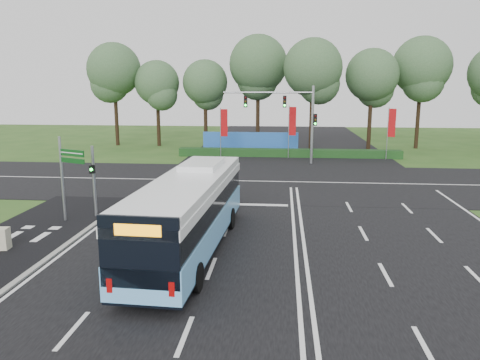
# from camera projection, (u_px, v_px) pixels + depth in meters

# --- Properties ---
(ground) EXTENTS (120.00, 120.00, 0.00)m
(ground) POSITION_uv_depth(u_px,v_px,m) (294.00, 232.00, 22.71)
(ground) COLOR #284D19
(ground) RESTS_ON ground
(road_main) EXTENTS (20.00, 120.00, 0.04)m
(road_main) POSITION_uv_depth(u_px,v_px,m) (294.00, 232.00, 22.71)
(road_main) COLOR black
(road_main) RESTS_ON ground
(road_cross) EXTENTS (120.00, 14.00, 0.05)m
(road_cross) POSITION_uv_depth(u_px,v_px,m) (290.00, 182.00, 34.42)
(road_cross) COLOR black
(road_cross) RESTS_ON ground
(bike_path) EXTENTS (5.00, 18.00, 0.06)m
(bike_path) POSITION_uv_depth(u_px,v_px,m) (15.00, 244.00, 20.89)
(bike_path) COLOR black
(bike_path) RESTS_ON ground
(kerb_strip) EXTENTS (0.25, 18.00, 0.12)m
(kerb_strip) POSITION_uv_depth(u_px,v_px,m) (66.00, 245.00, 20.67)
(kerb_strip) COLOR gray
(kerb_strip) RESTS_ON ground
(city_bus) EXTENTS (3.14, 12.34, 3.51)m
(city_bus) POSITION_uv_depth(u_px,v_px,m) (190.00, 212.00, 19.70)
(city_bus) COLOR #6CBBFB
(city_bus) RESTS_ON ground
(pedestrian_signal) EXTENTS (0.36, 0.43, 3.87)m
(pedestrian_signal) POSITION_uv_depth(u_px,v_px,m) (94.00, 179.00, 24.94)
(pedestrian_signal) COLOR gray
(pedestrian_signal) RESTS_ON ground
(street_sign) EXTENTS (1.61, 0.77, 4.46)m
(street_sign) POSITION_uv_depth(u_px,v_px,m) (66.00, 170.00, 23.84)
(street_sign) COLOR gray
(street_sign) RESTS_ON ground
(utility_cabinet) EXTENTS (0.64, 0.55, 1.00)m
(utility_cabinet) POSITION_uv_depth(u_px,v_px,m) (2.00, 239.00, 20.12)
(utility_cabinet) COLOR beige
(utility_cabinet) RESTS_ON ground
(banner_flag_left) EXTENTS (0.71, 0.19, 4.89)m
(banner_flag_left) POSITION_uv_depth(u_px,v_px,m) (223.00, 126.00, 45.07)
(banner_flag_left) COLOR gray
(banner_flag_left) RESTS_ON ground
(banner_flag_mid) EXTENTS (0.72, 0.30, 5.12)m
(banner_flag_mid) POSITION_uv_depth(u_px,v_px,m) (291.00, 125.00, 45.03)
(banner_flag_mid) COLOR gray
(banner_flag_mid) RESTS_ON ground
(banner_flag_right) EXTENTS (0.69, 0.34, 4.99)m
(banner_flag_right) POSITION_uv_depth(u_px,v_px,m) (391.00, 126.00, 44.16)
(banner_flag_right) COLOR gray
(banner_flag_right) RESTS_ON ground
(traffic_light_gantry) EXTENTS (8.41, 0.28, 7.00)m
(traffic_light_gantry) POSITION_uv_depth(u_px,v_px,m) (292.00, 112.00, 41.78)
(traffic_light_gantry) COLOR gray
(traffic_light_gantry) RESTS_ON ground
(hedge) EXTENTS (22.00, 1.20, 0.80)m
(hedge) POSITION_uv_depth(u_px,v_px,m) (289.00, 153.00, 46.55)
(hedge) COLOR #143814
(hedge) RESTS_ON ground
(blue_hoarding) EXTENTS (10.00, 0.30, 2.20)m
(blue_hoarding) POSITION_uv_depth(u_px,v_px,m) (250.00, 143.00, 49.20)
(blue_hoarding) COLOR #2057AE
(blue_hoarding) RESTS_ON ground
(eucalyptus_row) EXTENTS (52.60, 9.97, 12.71)m
(eucalyptus_row) POSITION_uv_depth(u_px,v_px,m) (315.00, 72.00, 51.45)
(eucalyptus_row) COLOR black
(eucalyptus_row) RESTS_ON ground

